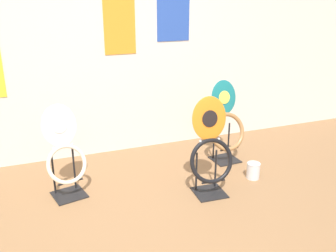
% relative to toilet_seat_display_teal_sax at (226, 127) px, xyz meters
% --- Properties ---
extents(wall_back, '(8.00, 0.07, 2.60)m').
position_rel_toilet_seat_display_teal_sax_xyz_m(wall_back, '(-1.06, 0.73, 0.91)').
color(wall_back, silver).
rests_on(wall_back, ground_plane).
extents(toilet_seat_display_teal_sax, '(0.44, 0.30, 0.89)m').
position_rel_toilet_seat_display_teal_sax_xyz_m(toilet_seat_display_teal_sax, '(0.00, 0.00, 0.00)').
color(toilet_seat_display_teal_sax, black).
rests_on(toilet_seat_display_teal_sax, ground_plane).
extents(toilet_seat_display_white_plain, '(0.39, 0.34, 0.85)m').
position_rel_toilet_seat_display_teal_sax_xyz_m(toilet_seat_display_white_plain, '(-1.73, -0.15, 0.00)').
color(toilet_seat_display_white_plain, black).
rests_on(toilet_seat_display_white_plain, ground_plane).
extents(toilet_seat_display_orange_sun, '(0.42, 0.30, 0.91)m').
position_rel_toilet_seat_display_teal_sax_xyz_m(toilet_seat_display_orange_sun, '(-0.50, -0.59, 0.04)').
color(toilet_seat_display_orange_sun, black).
rests_on(toilet_seat_display_orange_sun, ground_plane).
extents(paint_can, '(0.14, 0.14, 0.17)m').
position_rel_toilet_seat_display_teal_sax_xyz_m(paint_can, '(0.05, -0.49, -0.30)').
color(paint_can, silver).
rests_on(paint_can, ground_plane).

